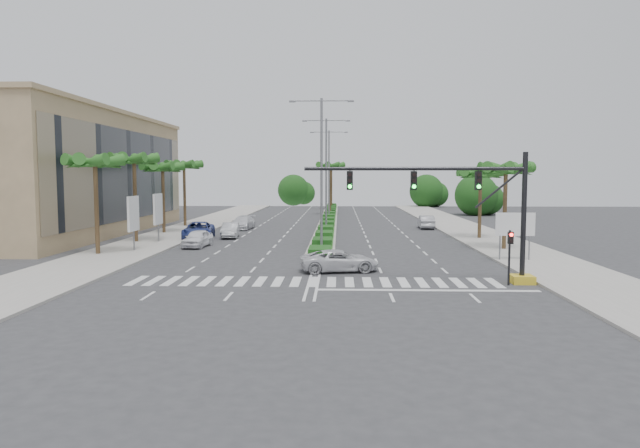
% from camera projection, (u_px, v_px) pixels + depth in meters
% --- Properties ---
extents(ground, '(160.00, 160.00, 0.00)m').
position_uv_depth(ground, '(314.00, 282.00, 31.80)').
color(ground, '#333335').
rests_on(ground, ground).
extents(footpath_right, '(6.00, 120.00, 0.15)m').
position_uv_depth(footpath_right, '(492.00, 241.00, 51.19)').
color(footpath_right, gray).
rests_on(footpath_right, ground).
extents(footpath_left, '(6.00, 120.00, 0.15)m').
position_uv_depth(footpath_left, '(158.00, 240.00, 52.23)').
color(footpath_left, gray).
rests_on(footpath_left, ground).
extents(median, '(2.20, 75.00, 0.20)m').
position_uv_depth(median, '(329.00, 219.00, 76.60)').
color(median, gray).
rests_on(median, ground).
extents(median_grass, '(1.80, 75.00, 0.04)m').
position_uv_depth(median_grass, '(329.00, 218.00, 76.59)').
color(median_grass, '#27511C').
rests_on(median_grass, median).
extents(building, '(12.00, 36.00, 12.00)m').
position_uv_depth(building, '(71.00, 175.00, 58.07)').
color(building, tan).
rests_on(building, ground).
extents(signal_gantry, '(12.60, 1.20, 7.20)m').
position_uv_depth(signal_gantry, '(482.00, 221.00, 31.19)').
color(signal_gantry, gold).
rests_on(signal_gantry, ground).
extents(pedestrian_signal, '(0.28, 0.36, 3.00)m').
position_uv_depth(pedestrian_signal, '(510.00, 248.00, 30.59)').
color(pedestrian_signal, black).
rests_on(pedestrian_signal, ground).
extents(direction_sign, '(2.70, 0.11, 3.40)m').
position_uv_depth(direction_sign, '(515.00, 226.00, 39.09)').
color(direction_sign, slate).
rests_on(direction_sign, ground).
extents(billboard_near, '(0.18, 2.10, 4.35)m').
position_uv_depth(billboard_near, '(133.00, 214.00, 43.99)').
color(billboard_near, slate).
rests_on(billboard_near, ground).
extents(billboard_far, '(0.18, 2.10, 4.35)m').
position_uv_depth(billboard_far, '(158.00, 210.00, 49.97)').
color(billboard_far, slate).
rests_on(billboard_far, ground).
extents(palm_left_near, '(4.57, 4.68, 7.55)m').
position_uv_depth(palm_left_near, '(95.00, 165.00, 41.75)').
color(palm_left_near, brown).
rests_on(palm_left_near, ground).
extents(palm_left_mid, '(4.57, 4.68, 7.95)m').
position_uv_depth(palm_left_mid, '(134.00, 162.00, 49.69)').
color(palm_left_mid, brown).
rests_on(palm_left_mid, ground).
extents(palm_left_far, '(4.57, 4.68, 7.35)m').
position_uv_depth(palm_left_far, '(163.00, 170.00, 57.70)').
color(palm_left_far, brown).
rests_on(palm_left_far, ground).
extents(palm_left_end, '(4.57, 4.68, 7.75)m').
position_uv_depth(palm_left_end, '(184.00, 167.00, 65.64)').
color(palm_left_end, brown).
rests_on(palm_left_end, ground).
extents(palm_right_near, '(4.57, 4.68, 7.05)m').
position_uv_depth(palm_right_near, '(506.00, 172.00, 44.72)').
color(palm_right_near, brown).
rests_on(palm_right_near, ground).
extents(palm_right_far, '(4.57, 4.68, 6.75)m').
position_uv_depth(palm_right_far, '(481.00, 176.00, 52.71)').
color(palm_right_far, brown).
rests_on(palm_right_far, ground).
extents(palm_median_a, '(4.57, 4.68, 8.05)m').
position_uv_depth(palm_median_a, '(330.00, 167.00, 85.97)').
color(palm_median_a, brown).
rests_on(palm_median_a, ground).
extents(palm_median_b, '(4.57, 4.68, 8.05)m').
position_uv_depth(palm_median_b, '(331.00, 169.00, 100.90)').
color(palm_median_b, brown).
rests_on(palm_median_b, ground).
extents(streetlight_near, '(5.10, 0.25, 12.00)m').
position_uv_depth(streetlight_near, '(322.00, 164.00, 45.17)').
color(streetlight_near, slate).
rests_on(streetlight_near, ground).
extents(streetlight_mid, '(5.10, 0.25, 12.00)m').
position_uv_depth(streetlight_mid, '(326.00, 167.00, 61.10)').
color(streetlight_mid, slate).
rests_on(streetlight_mid, ground).
extents(streetlight_far, '(5.10, 0.25, 12.00)m').
position_uv_depth(streetlight_far, '(329.00, 169.00, 77.03)').
color(streetlight_far, slate).
rests_on(streetlight_far, ground).
extents(car_parked_a, '(2.11, 4.35, 1.43)m').
position_uv_depth(car_parked_a, '(197.00, 238.00, 47.34)').
color(car_parked_a, white).
rests_on(car_parked_a, ground).
extents(car_parked_b, '(1.94, 4.45, 1.42)m').
position_uv_depth(car_parked_b, '(230.00, 230.00, 54.55)').
color(car_parked_b, '#B8B9BD').
rests_on(car_parked_b, ground).
extents(car_parked_c, '(3.35, 6.02, 1.59)m').
position_uv_depth(car_parked_c, '(199.00, 230.00, 53.50)').
color(car_parked_c, navy).
rests_on(car_parked_c, ground).
extents(car_parked_d, '(2.50, 5.17, 1.45)m').
position_uv_depth(car_parked_d, '(243.00, 223.00, 63.15)').
color(car_parked_d, silver).
rests_on(car_parked_d, ground).
extents(car_crossing, '(5.18, 3.09, 1.35)m').
position_uv_depth(car_crossing, '(339.00, 261.00, 35.22)').
color(car_crossing, silver).
rests_on(car_crossing, ground).
extents(car_right, '(1.76, 4.57, 1.49)m').
position_uv_depth(car_right, '(426.00, 222.00, 64.09)').
color(car_right, '#B5B5BA').
rests_on(car_right, ground).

